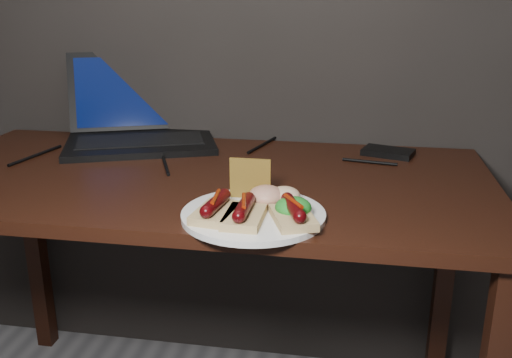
{
  "coord_description": "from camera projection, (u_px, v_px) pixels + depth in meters",
  "views": [
    {
      "loc": [
        0.36,
        0.11,
        1.17
      ],
      "look_at": [
        0.18,
        1.16,
        0.82
      ],
      "focal_mm": 40.0,
      "sensor_mm": 36.0,
      "label": 1
    }
  ],
  "objects": [
    {
      "name": "desk",
      "position": [
        200.0,
        208.0,
        1.4
      ],
      "size": [
        1.4,
        0.7,
        0.75
      ],
      "color": "black",
      "rests_on": "ground"
    },
    {
      "name": "laptop",
      "position": [
        140.0,
        124.0,
        1.66
      ],
      "size": [
        0.51,
        0.48,
        0.25
      ],
      "color": "black",
      "rests_on": "desk"
    },
    {
      "name": "hard_drive",
      "position": [
        388.0,
        152.0,
        1.53
      ],
      "size": [
        0.15,
        0.12,
        0.02
      ],
      "primitive_type": "cube",
      "rotation": [
        0.0,
        0.0,
        -0.31
      ],
      "color": "black",
      "rests_on": "desk"
    },
    {
      "name": "desk_cables",
      "position": [
        199.0,
        155.0,
        1.52
      ],
      "size": [
        0.97,
        0.44,
        0.01
      ],
      "color": "black",
      "rests_on": "desk"
    },
    {
      "name": "plate",
      "position": [
        253.0,
        215.0,
        1.11
      ],
      "size": [
        0.31,
        0.31,
        0.01
      ],
      "primitive_type": "cylinder",
      "rotation": [
        0.0,
        0.0,
        0.11
      ],
      "color": "white",
      "rests_on": "desk"
    },
    {
      "name": "bread_sausage_left",
      "position": [
        216.0,
        209.0,
        1.08
      ],
      "size": [
        0.09,
        0.12,
        0.04
      ],
      "color": "#DDC282",
      "rests_on": "plate"
    },
    {
      "name": "bread_sausage_center",
      "position": [
        244.0,
        213.0,
        1.06
      ],
      "size": [
        0.07,
        0.12,
        0.04
      ],
      "color": "#DDC282",
      "rests_on": "plate"
    },
    {
      "name": "bread_sausage_right",
      "position": [
        293.0,
        213.0,
        1.06
      ],
      "size": [
        0.11,
        0.13,
        0.04
      ],
      "color": "#DDC282",
      "rests_on": "plate"
    },
    {
      "name": "crispbread",
      "position": [
        250.0,
        178.0,
        1.17
      ],
      "size": [
        0.09,
        0.01,
        0.08
      ],
      "primitive_type": "cube",
      "color": "olive",
      "rests_on": "plate"
    },
    {
      "name": "salad_greens",
      "position": [
        293.0,
        207.0,
        1.08
      ],
      "size": [
        0.07,
        0.07,
        0.04
      ],
      "primitive_type": "ellipsoid",
      "color": "#145D12",
      "rests_on": "plate"
    },
    {
      "name": "salsa_mound",
      "position": [
        266.0,
        196.0,
        1.14
      ],
      "size": [
        0.07,
        0.07,
        0.04
      ],
      "primitive_type": "ellipsoid",
      "color": "maroon",
      "rests_on": "plate"
    },
    {
      "name": "coleslaw_mound",
      "position": [
        284.0,
        196.0,
        1.15
      ],
      "size": [
        0.06,
        0.06,
        0.04
      ],
      "primitive_type": "ellipsoid",
      "color": "silver",
      "rests_on": "plate"
    }
  ]
}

